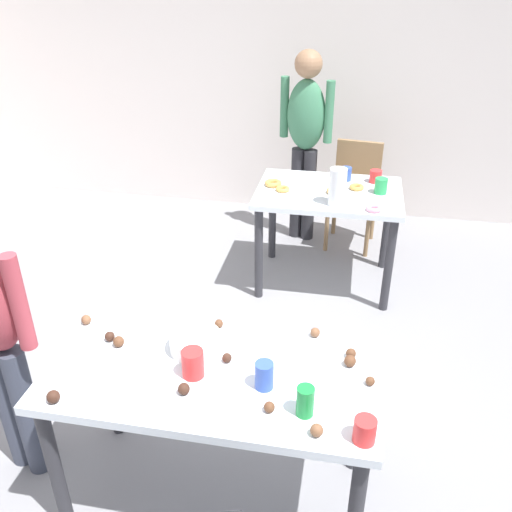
{
  "coord_description": "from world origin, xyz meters",
  "views": [
    {
      "loc": [
        0.53,
        -1.86,
        2.24
      ],
      "look_at": [
        0.08,
        0.5,
        0.9
      ],
      "focal_mm": 38.49,
      "sensor_mm": 36.0,
      "label": 1
    }
  ],
  "objects_px": {
    "soda_can": "(305,401)",
    "pitcher_far": "(337,187)",
    "chair_far_table": "(355,188)",
    "dining_table_far": "(328,205)",
    "person_adult_far": "(306,131)",
    "dining_table_near": "(213,389)",
    "mixing_bowl": "(195,342)"
  },
  "relations": [
    {
      "from": "soda_can",
      "to": "pitcher_far",
      "type": "height_order",
      "value": "pitcher_far"
    },
    {
      "from": "chair_far_table",
      "to": "pitcher_far",
      "type": "xyz_separation_m",
      "value": [
        -0.12,
        -0.96,
        0.38
      ]
    },
    {
      "from": "dining_table_far",
      "to": "pitcher_far",
      "type": "xyz_separation_m",
      "value": [
        0.06,
        -0.24,
        0.24
      ]
    },
    {
      "from": "chair_far_table",
      "to": "person_adult_far",
      "type": "relative_size",
      "value": 0.55
    },
    {
      "from": "dining_table_near",
      "to": "person_adult_far",
      "type": "distance_m",
      "value": 2.75
    },
    {
      "from": "dining_table_near",
      "to": "chair_far_table",
      "type": "bearing_deg",
      "value": 79.35
    },
    {
      "from": "mixing_bowl",
      "to": "pitcher_far",
      "type": "distance_m",
      "value": 1.73
    },
    {
      "from": "pitcher_far",
      "to": "soda_can",
      "type": "bearing_deg",
      "value": -90.05
    },
    {
      "from": "dining_table_far",
      "to": "chair_far_table",
      "type": "distance_m",
      "value": 0.76
    },
    {
      "from": "soda_can",
      "to": "pitcher_far",
      "type": "relative_size",
      "value": 0.48
    },
    {
      "from": "mixing_bowl",
      "to": "soda_can",
      "type": "height_order",
      "value": "soda_can"
    },
    {
      "from": "dining_table_near",
      "to": "pitcher_far",
      "type": "distance_m",
      "value": 1.83
    },
    {
      "from": "dining_table_far",
      "to": "pitcher_far",
      "type": "distance_m",
      "value": 0.35
    },
    {
      "from": "soda_can",
      "to": "person_adult_far",
      "type": "bearing_deg",
      "value": 96.24
    },
    {
      "from": "dining_table_far",
      "to": "person_adult_far",
      "type": "distance_m",
      "value": 0.83
    },
    {
      "from": "dining_table_near",
      "to": "person_adult_far",
      "type": "xyz_separation_m",
      "value": [
        0.08,
        2.73,
        0.31
      ]
    },
    {
      "from": "dining_table_far",
      "to": "pitcher_far",
      "type": "bearing_deg",
      "value": -75.15
    },
    {
      "from": "dining_table_near",
      "to": "soda_can",
      "type": "relative_size",
      "value": 11.06
    },
    {
      "from": "dining_table_near",
      "to": "person_adult_far",
      "type": "height_order",
      "value": "person_adult_far"
    },
    {
      "from": "person_adult_far",
      "to": "soda_can",
      "type": "xyz_separation_m",
      "value": [
        0.32,
        -2.9,
        -0.15
      ]
    },
    {
      "from": "mixing_bowl",
      "to": "dining_table_far",
      "type": "bearing_deg",
      "value": 77.09
    },
    {
      "from": "pitcher_far",
      "to": "person_adult_far",
      "type": "bearing_deg",
      "value": 108.35
    },
    {
      "from": "dining_table_near",
      "to": "soda_can",
      "type": "xyz_separation_m",
      "value": [
        0.4,
        -0.17,
        0.16
      ]
    },
    {
      "from": "person_adult_far",
      "to": "soda_can",
      "type": "relative_size",
      "value": 13.05
    },
    {
      "from": "chair_far_table",
      "to": "mixing_bowl",
      "type": "bearing_deg",
      "value": -103.22
    },
    {
      "from": "person_adult_far",
      "to": "soda_can",
      "type": "bearing_deg",
      "value": -83.76
    },
    {
      "from": "dining_table_far",
      "to": "mixing_bowl",
      "type": "relative_size",
      "value": 4.74
    },
    {
      "from": "person_adult_far",
      "to": "mixing_bowl",
      "type": "relative_size",
      "value": 7.35
    },
    {
      "from": "mixing_bowl",
      "to": "pitcher_far",
      "type": "xyz_separation_m",
      "value": [
        0.5,
        1.66,
        0.09
      ]
    },
    {
      "from": "dining_table_near",
      "to": "dining_table_far",
      "type": "xyz_separation_m",
      "value": [
        0.33,
        2.01,
        -0.01
      ]
    },
    {
      "from": "dining_table_far",
      "to": "soda_can",
      "type": "relative_size",
      "value": 8.41
    },
    {
      "from": "dining_table_far",
      "to": "soda_can",
      "type": "distance_m",
      "value": 2.19
    }
  ]
}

